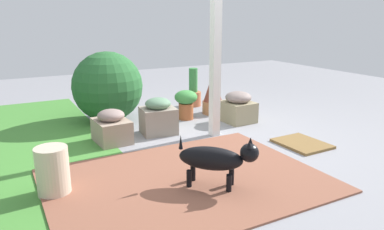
{
  "coord_description": "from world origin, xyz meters",
  "views": [
    {
      "loc": [
        -3.49,
        2.13,
        1.45
      ],
      "look_at": [
        -0.04,
        0.26,
        0.38
      ],
      "focal_mm": 34.62,
      "sensor_mm": 36.0,
      "label": 1
    }
  ],
  "objects_px": {
    "stone_planter_mid": "(158,117)",
    "terracotta_pot_spiky": "(213,94)",
    "dog": "(216,158)",
    "terracotta_pot_broad": "(186,102)",
    "stone_planter_nearest": "(238,107)",
    "ceramic_urn": "(53,171)",
    "round_shrub": "(108,87)",
    "porch_pillar": "(216,44)",
    "stone_planter_far": "(112,127)",
    "terracotta_pot_tall": "(193,93)",
    "doormat": "(302,144)"
  },
  "relations": [
    {
      "from": "ceramic_urn",
      "to": "terracotta_pot_tall",
      "type": "bearing_deg",
      "value": -48.95
    },
    {
      "from": "terracotta_pot_tall",
      "to": "stone_planter_far",
      "type": "bearing_deg",
      "value": 123.57
    },
    {
      "from": "stone_planter_far",
      "to": "terracotta_pot_spiky",
      "type": "xyz_separation_m",
      "value": [
        0.56,
        -1.72,
        0.12
      ]
    },
    {
      "from": "stone_planter_mid",
      "to": "terracotta_pot_spiky",
      "type": "relative_size",
      "value": 0.72
    },
    {
      "from": "stone_planter_mid",
      "to": "terracotta_pot_broad",
      "type": "bearing_deg",
      "value": -55.32
    },
    {
      "from": "round_shrub",
      "to": "terracotta_pot_spiky",
      "type": "xyz_separation_m",
      "value": [
        -0.37,
        -1.49,
        -0.18
      ]
    },
    {
      "from": "doormat",
      "to": "porch_pillar",
      "type": "bearing_deg",
      "value": 41.28
    },
    {
      "from": "porch_pillar",
      "to": "ceramic_urn",
      "type": "height_order",
      "value": "porch_pillar"
    },
    {
      "from": "stone_planter_far",
      "to": "dog",
      "type": "height_order",
      "value": "dog"
    },
    {
      "from": "stone_planter_nearest",
      "to": "doormat",
      "type": "height_order",
      "value": "stone_planter_nearest"
    },
    {
      "from": "doormat",
      "to": "ceramic_urn",
      "type": "bearing_deg",
      "value": 88.22
    },
    {
      "from": "terracotta_pot_spiky",
      "to": "dog",
      "type": "relative_size",
      "value": 1.09
    },
    {
      "from": "stone_planter_mid",
      "to": "round_shrub",
      "type": "xyz_separation_m",
      "value": [
        0.88,
        0.38,
        0.27
      ]
    },
    {
      "from": "round_shrub",
      "to": "doormat",
      "type": "bearing_deg",
      "value": -141.28
    },
    {
      "from": "stone_planter_far",
      "to": "terracotta_pot_broad",
      "type": "xyz_separation_m",
      "value": [
        0.47,
        -1.22,
        0.07
      ]
    },
    {
      "from": "dog",
      "to": "doormat",
      "type": "relative_size",
      "value": 1.01
    },
    {
      "from": "round_shrub",
      "to": "terracotta_pot_spiky",
      "type": "distance_m",
      "value": 1.54
    },
    {
      "from": "stone_planter_nearest",
      "to": "doormat",
      "type": "distance_m",
      "value": 1.16
    },
    {
      "from": "round_shrub",
      "to": "terracotta_pot_broad",
      "type": "distance_m",
      "value": 1.11
    },
    {
      "from": "stone_planter_mid",
      "to": "ceramic_urn",
      "type": "distance_m",
      "value": 1.79
    },
    {
      "from": "stone_planter_nearest",
      "to": "terracotta_pot_spiky",
      "type": "height_order",
      "value": "terracotta_pot_spiky"
    },
    {
      "from": "round_shrub",
      "to": "stone_planter_far",
      "type": "bearing_deg",
      "value": 165.69
    },
    {
      "from": "terracotta_pot_broad",
      "to": "dog",
      "type": "xyz_separation_m",
      "value": [
        -2.07,
        0.79,
        0.02
      ]
    },
    {
      "from": "dog",
      "to": "terracotta_pot_broad",
      "type": "bearing_deg",
      "value": -20.86
    },
    {
      "from": "porch_pillar",
      "to": "stone_planter_mid",
      "type": "xyz_separation_m",
      "value": [
        0.39,
        0.58,
        -0.9
      ]
    },
    {
      "from": "round_shrub",
      "to": "terracotta_pot_tall",
      "type": "distance_m",
      "value": 1.5
    },
    {
      "from": "porch_pillar",
      "to": "stone_planter_far",
      "type": "bearing_deg",
      "value": 73.95
    },
    {
      "from": "stone_planter_nearest",
      "to": "stone_planter_mid",
      "type": "xyz_separation_m",
      "value": [
        0.04,
        1.18,
        0.01
      ]
    },
    {
      "from": "porch_pillar",
      "to": "dog",
      "type": "bearing_deg",
      "value": 148.85
    },
    {
      "from": "terracotta_pot_spiky",
      "to": "stone_planter_mid",
      "type": "bearing_deg",
      "value": 114.56
    },
    {
      "from": "stone_planter_nearest",
      "to": "doormat",
      "type": "bearing_deg",
      "value": -175.4
    },
    {
      "from": "porch_pillar",
      "to": "stone_planter_far",
      "type": "distance_m",
      "value": 1.55
    },
    {
      "from": "terracotta_pot_tall",
      "to": "doormat",
      "type": "relative_size",
      "value": 1.08
    },
    {
      "from": "stone_planter_mid",
      "to": "stone_planter_far",
      "type": "height_order",
      "value": "stone_planter_mid"
    },
    {
      "from": "terracotta_pot_tall",
      "to": "dog",
      "type": "bearing_deg",
      "value": 155.14
    },
    {
      "from": "ceramic_urn",
      "to": "doormat",
      "type": "relative_size",
      "value": 0.72
    },
    {
      "from": "stone_planter_nearest",
      "to": "ceramic_urn",
      "type": "bearing_deg",
      "value": 112.2
    },
    {
      "from": "porch_pillar",
      "to": "stone_planter_mid",
      "type": "bearing_deg",
      "value": 55.94
    },
    {
      "from": "stone_planter_mid",
      "to": "ceramic_urn",
      "type": "relative_size",
      "value": 1.11
    },
    {
      "from": "porch_pillar",
      "to": "terracotta_pot_tall",
      "type": "relative_size",
      "value": 3.61
    },
    {
      "from": "terracotta_pot_tall",
      "to": "terracotta_pot_spiky",
      "type": "height_order",
      "value": "terracotta_pot_spiky"
    },
    {
      "from": "stone_planter_mid",
      "to": "stone_planter_nearest",
      "type": "bearing_deg",
      "value": -91.92
    },
    {
      "from": "ceramic_urn",
      "to": "terracotta_pot_spiky",
      "type": "bearing_deg",
      "value": -57.53
    },
    {
      "from": "stone_planter_far",
      "to": "ceramic_urn",
      "type": "distance_m",
      "value": 1.32
    },
    {
      "from": "stone_planter_far",
      "to": "doormat",
      "type": "height_order",
      "value": "stone_planter_far"
    },
    {
      "from": "terracotta_pot_broad",
      "to": "terracotta_pot_spiky",
      "type": "distance_m",
      "value": 0.51
    },
    {
      "from": "stone_planter_nearest",
      "to": "ceramic_urn",
      "type": "xyz_separation_m",
      "value": [
        -1.06,
        2.6,
        -0.0
      ]
    },
    {
      "from": "porch_pillar",
      "to": "stone_planter_nearest",
      "type": "relative_size",
      "value": 5.1
    },
    {
      "from": "stone_planter_mid",
      "to": "terracotta_pot_tall",
      "type": "relative_size",
      "value": 0.74
    },
    {
      "from": "round_shrub",
      "to": "doormat",
      "type": "distance_m",
      "value": 2.68
    }
  ]
}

